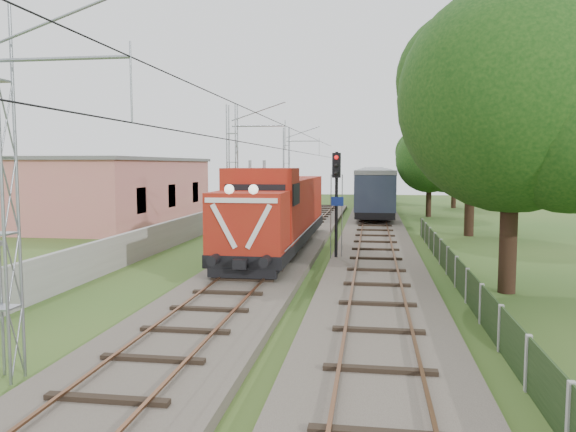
# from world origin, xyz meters

# --- Properties ---
(ground) EXTENTS (140.00, 140.00, 0.00)m
(ground) POSITION_xyz_m (0.00, 0.00, 0.00)
(ground) COLOR #305620
(ground) RESTS_ON ground
(track_main) EXTENTS (4.20, 70.00, 0.45)m
(track_main) POSITION_xyz_m (0.00, 7.00, 0.18)
(track_main) COLOR #6B6054
(track_main) RESTS_ON ground
(track_side) EXTENTS (4.20, 80.00, 0.45)m
(track_side) POSITION_xyz_m (5.00, 20.00, 0.18)
(track_side) COLOR #6B6054
(track_side) RESTS_ON ground
(catenary) EXTENTS (3.31, 70.00, 8.00)m
(catenary) POSITION_xyz_m (-2.95, 12.00, 4.05)
(catenary) COLOR gray
(catenary) RESTS_ON ground
(boundary_wall) EXTENTS (0.25, 40.00, 1.50)m
(boundary_wall) POSITION_xyz_m (-6.50, 12.00, 0.75)
(boundary_wall) COLOR #9E9E99
(boundary_wall) RESTS_ON ground
(station_building) EXTENTS (8.40, 20.40, 5.22)m
(station_building) POSITION_xyz_m (-15.00, 24.00, 2.63)
(station_building) COLOR #C16868
(station_building) RESTS_ON ground
(fence) EXTENTS (0.12, 32.00, 1.20)m
(fence) POSITION_xyz_m (8.00, 3.00, 0.60)
(fence) COLOR black
(fence) RESTS_ON ground
(locomotive) EXTENTS (3.05, 17.41, 4.42)m
(locomotive) POSITION_xyz_m (0.00, 9.91, 2.27)
(locomotive) COLOR black
(locomotive) RESTS_ON ground
(coach_rake) EXTENTS (3.11, 69.34, 3.59)m
(coach_rake) POSITION_xyz_m (5.00, 57.08, 2.57)
(coach_rake) COLOR black
(coach_rake) RESTS_ON ground
(signal_post) EXTENTS (0.58, 0.45, 5.26)m
(signal_post) POSITION_xyz_m (3.13, 7.52, 3.62)
(signal_post) COLOR black
(signal_post) RESTS_ON ground
(tree_a) EXTENTS (8.53, 8.12, 11.06)m
(tree_a) POSITION_xyz_m (9.80, 2.32, 6.90)
(tree_a) COLOR #341F15
(tree_a) RESTS_ON ground
(tree_b) EXTENTS (8.15, 7.77, 10.57)m
(tree_b) POSITION_xyz_m (11.19, 19.11, 6.59)
(tree_b) COLOR #341F15
(tree_b) RESTS_ON ground
(tree_c) EXTENTS (6.29, 5.99, 8.16)m
(tree_c) POSITION_xyz_m (9.90, 32.83, 5.09)
(tree_c) COLOR #341F15
(tree_c) RESTS_ON ground
(tree_d) EXTENTS (6.37, 6.07, 8.26)m
(tree_d) POSITION_xyz_m (13.57, 43.63, 5.15)
(tree_d) COLOR #341F15
(tree_d) RESTS_ON ground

